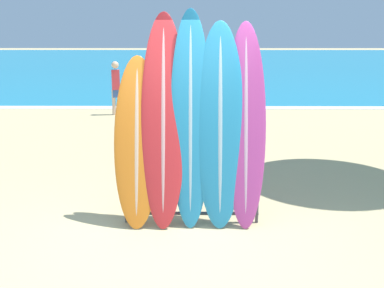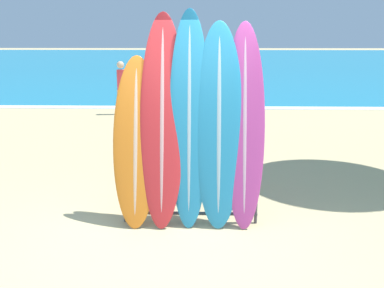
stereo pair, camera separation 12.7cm
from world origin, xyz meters
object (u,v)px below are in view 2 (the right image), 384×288
(surfboard_slot_1, at_px, (162,120))
(person_near_water, at_px, (121,86))
(surfboard_slot_0, at_px, (136,142))
(surfboard_slot_2, at_px, (189,119))
(person_mid_beach, at_px, (179,84))
(person_far_left, at_px, (160,106))
(surfboard_rack, at_px, (190,189))
(surfboard_slot_3, at_px, (219,125))
(surfboard_slot_4, at_px, (245,125))

(surfboard_slot_1, bearing_deg, person_near_water, 104.05)
(surfboard_slot_0, xyz_separation_m, surfboard_slot_2, (0.66, 0.04, 0.28))
(person_mid_beach, relative_size, person_far_left, 0.91)
(surfboard_slot_1, xyz_separation_m, person_near_water, (-1.96, 7.85, -0.44))
(surfboard_rack, xyz_separation_m, surfboard_slot_3, (0.35, 0.06, 0.81))
(surfboard_slot_3, relative_size, person_near_water, 1.58)
(surfboard_rack, distance_m, surfboard_slot_1, 0.93)
(surfboard_rack, distance_m, person_far_left, 3.60)
(surfboard_slot_0, height_order, person_far_left, surfboard_slot_0)
(surfboard_slot_2, bearing_deg, surfboard_slot_1, 178.23)
(surfboard_slot_3, bearing_deg, surfboard_rack, -170.89)
(surfboard_rack, xyz_separation_m, person_far_left, (-0.70, 3.50, 0.51))
(surfboard_slot_4, relative_size, person_far_left, 1.43)
(person_near_water, bearing_deg, person_far_left, 96.58)
(surfboard_rack, relative_size, surfboard_slot_4, 0.68)
(surfboard_slot_1, xyz_separation_m, surfboard_slot_2, (0.33, -0.01, 0.02))
(person_mid_beach, distance_m, person_far_left, 4.82)
(surfboard_slot_4, distance_m, person_far_left, 3.70)
(surfboard_rack, xyz_separation_m, person_mid_beach, (-0.62, 8.31, 0.43))
(person_far_left, bearing_deg, surfboard_rack, -31.89)
(person_near_water, distance_m, person_far_left, 4.72)
(surfboard_slot_3, xyz_separation_m, person_mid_beach, (-0.97, 8.26, -0.38))
(surfboard_slot_2, relative_size, person_near_water, 1.68)
(surfboard_slot_4, bearing_deg, surfboard_slot_3, -177.44)
(surfboard_rack, xyz_separation_m, surfboard_slot_2, (-0.01, 0.08, 0.88))
(person_mid_beach, bearing_deg, person_far_left, -60.87)
(surfboard_slot_3, xyz_separation_m, person_near_water, (-2.66, 7.88, -0.39))
(surfboard_rack, xyz_separation_m, surfboard_slot_4, (0.66, 0.07, 0.81))
(surfboard_slot_2, relative_size, person_far_left, 1.52)
(surfboard_slot_3, bearing_deg, surfboard_slot_2, 176.34)
(surfboard_slot_0, relative_size, person_far_left, 1.20)
(person_near_water, bearing_deg, surfboard_slot_2, 93.01)
(person_far_left, bearing_deg, surfboard_slot_2, -31.83)
(surfboard_slot_4, relative_size, person_near_water, 1.58)
(surfboard_slot_4, height_order, person_mid_beach, surfboard_slot_4)
(surfboard_slot_4, bearing_deg, surfboard_rack, -173.98)
(surfboard_slot_1, relative_size, person_far_left, 1.50)
(surfboard_slot_3, bearing_deg, person_far_left, 107.03)
(surfboard_slot_1, relative_size, person_mid_beach, 1.64)
(surfboard_slot_1, xyz_separation_m, person_mid_beach, (-0.27, 8.22, -0.44))
(surfboard_slot_4, xyz_separation_m, person_far_left, (-1.37, 3.43, -0.30))
(surfboard_slot_1, relative_size, surfboard_slot_2, 0.99)
(person_mid_beach, bearing_deg, surfboard_slot_4, -50.99)
(surfboard_slot_1, relative_size, surfboard_slot_4, 1.05)
(surfboard_slot_3, bearing_deg, surfboard_slot_4, 2.56)
(surfboard_slot_1, bearing_deg, surfboard_slot_3, -2.76)
(surfboard_rack, bearing_deg, surfboard_slot_2, 99.12)
(surfboard_rack, bearing_deg, surfboard_slot_3, 9.11)
(surfboard_slot_0, distance_m, person_near_water, 8.07)
(person_mid_beach, bearing_deg, surfboard_slot_3, -53.15)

